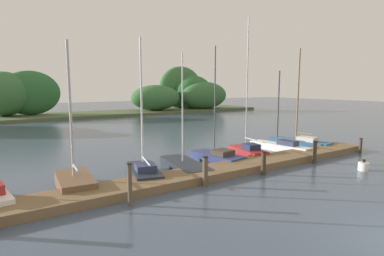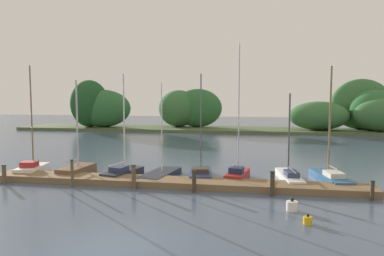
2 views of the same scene
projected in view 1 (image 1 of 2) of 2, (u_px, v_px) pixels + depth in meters
dock_pier at (223, 170)px, 15.20m from camera, size 21.62×1.80×0.35m
far_shore at (66, 96)px, 42.00m from camera, size 61.94×8.63×7.52m
sailboat_1 at (74, 180)px, 12.85m from camera, size 1.52×3.05×6.02m
sailboat_2 at (144, 170)px, 14.54m from camera, size 1.90×3.49×6.39m
sailboat_3 at (183, 164)px, 16.08m from camera, size 1.94×4.17×5.86m
sailboat_4 at (216, 156)px, 17.70m from camera, size 1.74×3.56×6.38m
sailboat_5 at (247, 150)px, 18.86m from camera, size 1.45×3.25×8.13m
sailboat_6 at (279, 146)px, 20.61m from camera, size 1.45×4.36×5.18m
sailboat_7 at (298, 141)px, 22.13m from camera, size 1.92×4.53×6.77m
mooring_piling_1 at (130, 184)px, 11.06m from camera, size 0.19×0.19×1.54m
mooring_piling_2 at (205, 171)px, 13.18m from camera, size 0.26×0.26×1.30m
mooring_piling_3 at (263, 163)px, 14.94m from camera, size 0.26×0.26×1.14m
mooring_piling_4 at (315, 152)px, 17.16m from camera, size 0.25×0.25×1.24m
mooring_piling_5 at (361, 146)px, 19.75m from camera, size 0.21×0.21×0.97m
channel_buoy_1 at (363, 166)px, 15.74m from camera, size 0.50×0.50×0.59m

